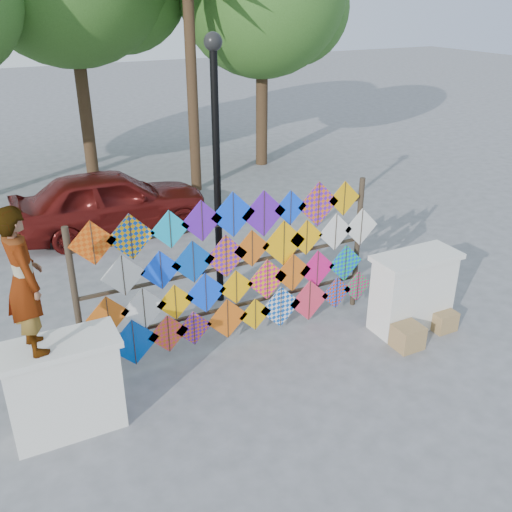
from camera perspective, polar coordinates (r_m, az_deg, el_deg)
name	(u,v)px	position (r m, az deg, el deg)	size (l,w,h in m)	color
ground	(256,363)	(8.57, 0.03, -10.64)	(80.00, 80.00, 0.00)	gray
parapet_left	(65,387)	(7.43, -18.60, -12.30)	(1.40, 0.65, 1.28)	white
parapet_right	(413,291)	(9.44, 15.40, -3.36)	(1.40, 0.65, 1.28)	white
kite_rack	(241,268)	(8.54, -1.54, -1.23)	(4.94, 0.24, 2.44)	#32271C
vendor_woman	(24,281)	(6.66, -22.21, -2.32)	(0.63, 0.41, 1.73)	#99999E
sedan	(111,202)	(13.17, -14.26, 5.30)	(1.72, 4.28, 1.46)	#56110E
lamppost	(216,151)	(9.20, -4.00, 10.44)	(0.28, 0.28, 4.46)	black
cardboard_box_near	(408,337)	(9.11, 14.93, -7.80)	(0.42, 0.38, 0.38)	olive
cardboard_box_far	(442,320)	(9.75, 18.13, -6.11)	(0.38, 0.35, 0.32)	olive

